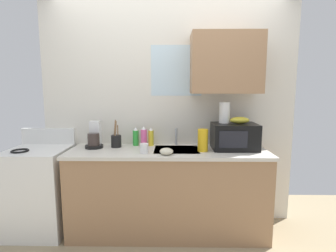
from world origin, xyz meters
TOP-DOWN VIEW (x-y plane):
  - kitchen_wall_assembly at (0.10, 0.31)m, footprint 2.83×0.42m
  - counter_unit at (0.00, 0.00)m, footprint 2.06×0.63m
  - sink_faucet at (0.09, 0.24)m, footprint 0.03×0.03m
  - stove_range at (-1.37, 0.00)m, footprint 0.60×0.60m
  - microwave at (0.69, 0.05)m, footprint 0.46×0.35m
  - banana_bunch at (0.74, 0.05)m, footprint 0.20×0.11m
  - paper_towel_roll at (0.59, 0.10)m, footprint 0.11×0.11m
  - coffee_maker at (-0.79, 0.11)m, footprint 0.19×0.21m
  - dish_soap_bottle_yellow at (-0.19, 0.21)m, footprint 0.06×0.06m
  - dish_soap_bottle_pink at (-0.27, 0.16)m, footprint 0.07×0.07m
  - dish_soap_bottle_green at (-0.36, 0.21)m, footprint 0.07×0.07m
  - cereal_canister at (0.35, -0.05)m, footprint 0.10×0.10m
  - mug_white at (-0.23, -0.14)m, footprint 0.08×0.08m
  - utensil_crock at (-0.56, 0.12)m, footprint 0.11×0.11m
  - small_bowl at (-0.01, -0.20)m, footprint 0.13×0.13m

SIDE VIEW (x-z plane):
  - stove_range at x=-1.37m, z-range -0.08..1.00m
  - counter_unit at x=0.00m, z-range 0.01..0.91m
  - small_bowl at x=-0.01m, z-range 0.90..0.96m
  - mug_white at x=-0.23m, z-range 0.90..0.99m
  - utensil_crock at x=-0.56m, z-range 0.82..1.12m
  - sink_faucet at x=0.09m, z-range 0.90..1.09m
  - dish_soap_bottle_green at x=-0.36m, z-range 0.89..1.10m
  - dish_soap_bottle_yellow at x=-0.19m, z-range 0.89..1.10m
  - dish_soap_bottle_pink at x=-0.27m, z-range 0.89..1.11m
  - coffee_maker at x=-0.79m, z-range 0.86..1.14m
  - cereal_canister at x=0.35m, z-range 0.90..1.12m
  - microwave at x=0.69m, z-range 0.90..1.17m
  - banana_bunch at x=0.74m, z-range 1.17..1.24m
  - paper_towel_roll at x=0.59m, z-range 1.17..1.39m
  - kitchen_wall_assembly at x=0.10m, z-range 0.09..2.59m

